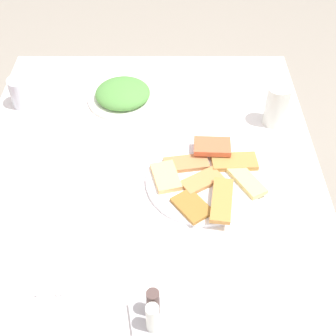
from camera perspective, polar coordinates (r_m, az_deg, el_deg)
ground_plane at (r=1.79m, az=-1.99°, el=-16.44°), size 6.00×6.00×0.00m
dining_table at (r=1.27m, az=-2.69°, el=-2.73°), size 1.13×0.93×0.70m
pide_platter at (r=1.19m, az=4.57°, el=-1.27°), size 0.31×0.31×0.04m
salad_plate_greens at (r=1.45m, az=-5.60°, el=9.03°), size 0.22×0.22×0.06m
soda_can at (r=1.37m, az=13.24°, el=7.48°), size 0.07×0.07×0.12m
drinking_glass at (r=1.48m, az=-17.53°, el=8.92°), size 0.07×0.07×0.09m
paper_napkin at (r=1.07m, az=-14.77°, el=-11.36°), size 0.15×0.15×0.00m
fork at (r=1.06m, az=-13.85°, el=-11.28°), size 0.16×0.06×0.00m
spoon at (r=1.07m, az=-15.76°, el=-11.19°), size 0.16×0.06×0.00m
condiment_caddy at (r=0.95m, az=-1.85°, el=-17.72°), size 0.10×0.10×0.09m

